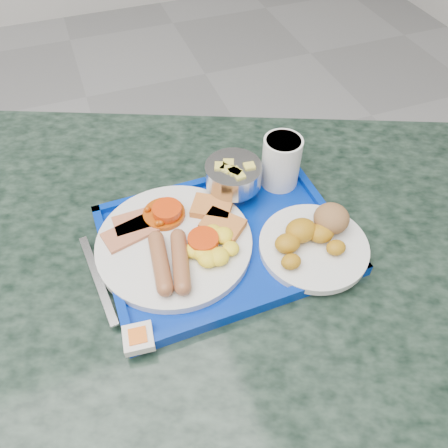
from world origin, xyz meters
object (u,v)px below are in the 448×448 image
(table, at_px, (221,297))
(fruit_bowl, at_px, (233,175))
(main_plate, at_px, (180,241))
(juice_cup, at_px, (281,160))
(tray, at_px, (224,241))
(bread_plate, at_px, (315,238))

(table, bearing_deg, fruit_bowl, 57.78)
(main_plate, relative_size, juice_cup, 2.64)
(tray, bearing_deg, fruit_bowl, 61.11)
(table, bearing_deg, main_plate, 172.87)
(main_plate, distance_m, juice_cup, 0.25)
(bread_plate, distance_m, juice_cup, 0.17)
(fruit_bowl, relative_size, juice_cup, 1.03)
(juice_cup, bearing_deg, bread_plate, -93.67)
(bread_plate, height_order, juice_cup, juice_cup)
(tray, relative_size, main_plate, 1.54)
(main_plate, bearing_deg, table, -7.13)
(juice_cup, bearing_deg, tray, -146.62)
(table, xyz_separation_m, tray, (0.01, -0.00, 0.19))
(table, height_order, main_plate, main_plate)
(juice_cup, bearing_deg, main_plate, -158.72)
(bread_plate, relative_size, fruit_bowl, 1.79)
(fruit_bowl, bearing_deg, bread_plate, -62.70)
(tray, distance_m, fruit_bowl, 0.12)
(main_plate, height_order, bread_plate, bread_plate)
(main_plate, xyz_separation_m, juice_cup, (0.23, 0.09, 0.04))
(bread_plate, height_order, fruit_bowl, fruit_bowl)
(fruit_bowl, xyz_separation_m, juice_cup, (0.10, 0.00, 0.01))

